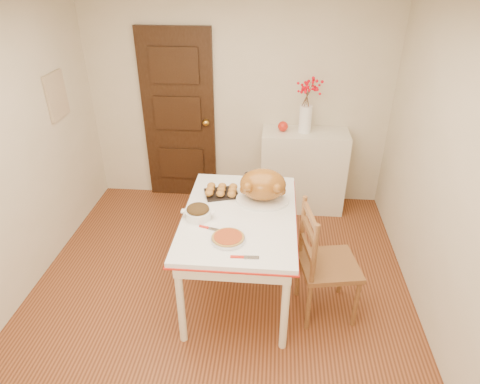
# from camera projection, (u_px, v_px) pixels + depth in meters

# --- Properties ---
(floor) EXTENTS (3.50, 4.00, 0.00)m
(floor) POSITION_uv_depth(u_px,v_px,m) (217.00, 306.00, 3.68)
(floor) COLOR #4D2512
(floor) RESTS_ON ground
(wall_back) EXTENTS (3.50, 0.00, 2.50)m
(wall_back) POSITION_uv_depth(u_px,v_px,m) (238.00, 100.00, 4.79)
(wall_back) COLOR beige
(wall_back) RESTS_ON ground
(wall_right) EXTENTS (0.00, 4.00, 2.50)m
(wall_right) POSITION_uv_depth(u_px,v_px,m) (458.00, 193.00, 2.93)
(wall_right) COLOR beige
(wall_right) RESTS_ON ground
(door_back) EXTENTS (0.85, 0.06, 2.06)m
(door_back) POSITION_uv_depth(u_px,v_px,m) (179.00, 118.00, 4.93)
(door_back) COLOR black
(door_back) RESTS_ON ground
(photo_board) EXTENTS (0.03, 0.35, 0.45)m
(photo_board) POSITION_uv_depth(u_px,v_px,m) (57.00, 96.00, 4.11)
(photo_board) COLOR beige
(photo_board) RESTS_ON ground
(sideboard) EXTENTS (0.98, 0.43, 0.98)m
(sideboard) POSITION_uv_depth(u_px,v_px,m) (303.00, 171.00, 4.92)
(sideboard) COLOR beige
(sideboard) RESTS_ON floor
(kitchen_table) EXTENTS (0.95, 1.39, 0.84)m
(kitchen_table) POSITION_uv_depth(u_px,v_px,m) (240.00, 253.00, 3.67)
(kitchen_table) COLOR white
(kitchen_table) RESTS_ON floor
(chair_oak) EXTENTS (0.54, 0.54, 1.04)m
(chair_oak) POSITION_uv_depth(u_px,v_px,m) (329.00, 263.00, 3.40)
(chair_oak) COLOR brown
(chair_oak) RESTS_ON floor
(berry_vase) EXTENTS (0.33, 0.33, 0.63)m
(berry_vase) POSITION_uv_depth(u_px,v_px,m) (306.00, 105.00, 4.52)
(berry_vase) COLOR white
(berry_vase) RESTS_ON sideboard
(apple) EXTENTS (0.11, 0.11, 0.11)m
(apple) POSITION_uv_depth(u_px,v_px,m) (283.00, 126.00, 4.67)
(apple) COLOR red
(apple) RESTS_ON sideboard
(turkey_platter) EXTENTS (0.47, 0.38, 0.29)m
(turkey_platter) POSITION_uv_depth(u_px,v_px,m) (263.00, 186.00, 3.57)
(turkey_platter) COLOR #96571D
(turkey_platter) RESTS_ON kitchen_table
(pumpkin_pie) EXTENTS (0.33, 0.33, 0.05)m
(pumpkin_pie) POSITION_uv_depth(u_px,v_px,m) (228.00, 238.00, 3.12)
(pumpkin_pie) COLOR #963716
(pumpkin_pie) RESTS_ON kitchen_table
(stuffing_dish) EXTENTS (0.33, 0.28, 0.11)m
(stuffing_dish) POSITION_uv_depth(u_px,v_px,m) (198.00, 212.00, 3.38)
(stuffing_dish) COLOR #472F12
(stuffing_dish) RESTS_ON kitchen_table
(rolls_tray) EXTENTS (0.34, 0.30, 0.08)m
(rolls_tray) POSITION_uv_depth(u_px,v_px,m) (221.00, 191.00, 3.72)
(rolls_tray) COLOR #9E6C22
(rolls_tray) RESTS_ON kitchen_table
(pie_server) EXTENTS (0.21, 0.07, 0.01)m
(pie_server) POSITION_uv_depth(u_px,v_px,m) (245.00, 257.00, 2.95)
(pie_server) COLOR silver
(pie_server) RESTS_ON kitchen_table
(carving_knife) EXTENTS (0.23, 0.11, 0.01)m
(carving_knife) POSITION_uv_depth(u_px,v_px,m) (212.00, 229.00, 3.26)
(carving_knife) COLOR silver
(carving_knife) RESTS_ON kitchen_table
(drinking_glass) EXTENTS (0.09, 0.09, 0.12)m
(drinking_glass) POSITION_uv_depth(u_px,v_px,m) (248.00, 179.00, 3.86)
(drinking_glass) COLOR white
(drinking_glass) RESTS_ON kitchen_table
(shaker_pair) EXTENTS (0.10, 0.06, 0.09)m
(shaker_pair) POSITION_uv_depth(u_px,v_px,m) (275.00, 179.00, 3.90)
(shaker_pair) COLOR white
(shaker_pair) RESTS_ON kitchen_table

